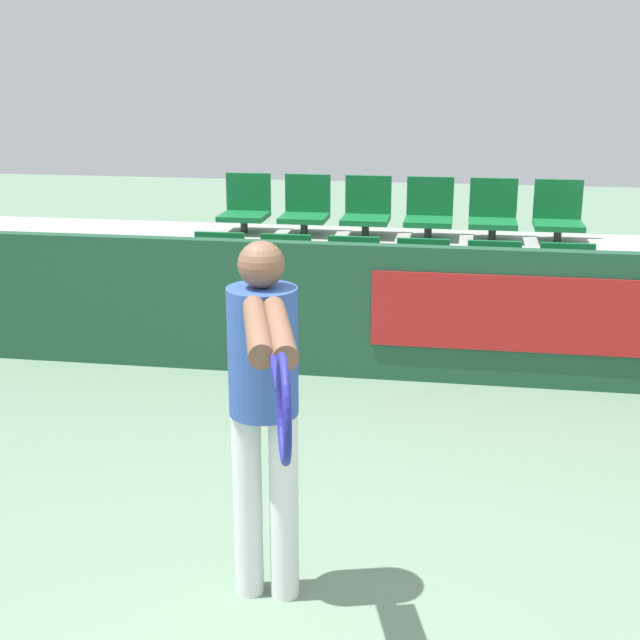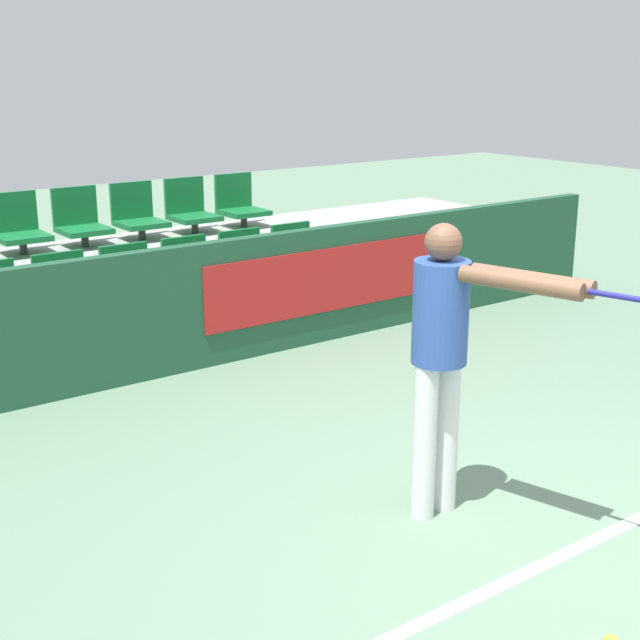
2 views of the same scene
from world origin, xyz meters
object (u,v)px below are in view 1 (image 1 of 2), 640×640
Objects in this scene: stadium_chair_8 at (367,211)px; stadium_chair_11 at (558,216)px; stadium_chair_0 at (217,271)px; tennis_player at (265,393)px; stadium_chair_4 at (493,282)px; stadium_chair_10 at (493,214)px; stadium_chair_7 at (305,209)px; stadium_chair_9 at (429,212)px; stadium_chair_2 at (351,276)px; stadium_chair_3 at (421,279)px; stadium_chair_6 at (246,207)px; stadium_chair_5 at (567,284)px; stadium_chair_1 at (283,273)px.

stadium_chair_8 and stadium_chair_11 have the same top height.
tennis_player is (1.29, -3.79, 0.41)m from stadium_chair_0.
stadium_chair_8 is 1.00× the size of stadium_chair_11.
stadium_chair_8 is 4.87m from tennis_player.
stadium_chair_8 is (-1.17, 1.08, 0.38)m from stadium_chair_4.
stadium_chair_10 is (2.34, 1.08, 0.38)m from stadium_chair_0.
stadium_chair_7 and stadium_chair_11 have the same top height.
stadium_chair_0 and stadium_chair_4 have the same top height.
tennis_player is (-0.47, -4.87, 0.03)m from stadium_chair_9.
stadium_chair_2 is 1.00× the size of stadium_chair_10.
stadium_chair_6 is (-1.76, 1.08, 0.38)m from stadium_chair_3.
stadium_chair_10 reaches higher than stadium_chair_2.
stadium_chair_0 and stadium_chair_5 have the same top height.
tennis_player is (0.12, -3.79, 0.41)m from stadium_chair_2.
stadium_chair_4 is at bearing -90.00° from stadium_chair_10.
stadium_chair_11 is (2.34, 1.08, 0.38)m from stadium_chair_1.
stadium_chair_7 is 1.00× the size of stadium_chair_11.
stadium_chair_2 is at bearing -148.50° from stadium_chair_11.
stadium_chair_11 is (1.17, 0.00, 0.00)m from stadium_chair_9.
tennis_player reaches higher than stadium_chair_9.
stadium_chair_1 is 1.14m from stadium_chair_7.
stadium_chair_0 is 0.59m from stadium_chair_1.
stadium_chair_3 is at bearing 180.00° from stadium_chair_5.
stadium_chair_7 is at bearing 148.50° from stadium_chair_4.
stadium_chair_6 reaches higher than stadium_chair_2.
stadium_chair_8 is 1.00× the size of stadium_chair_10.
stadium_chair_4 is (0.59, 0.00, 0.00)m from stadium_chair_3.
stadium_chair_0 is 1.00× the size of stadium_chair_3.
stadium_chair_10 is at bearing 0.00° from stadium_chair_8.
stadium_chair_1 is at bearing 180.00° from stadium_chair_4.
stadium_chair_6 is at bearing 90.00° from stadium_chair_0.
stadium_chair_11 reaches higher than stadium_chair_2.
stadium_chair_8 is at bearing 137.42° from stadium_chair_4.
stadium_chair_1 is at bearing 0.00° from stadium_chair_0.
stadium_chair_3 is 0.33× the size of tennis_player.
stadium_chair_0 is at bearing -155.32° from stadium_chair_10.
stadium_chair_5 is (1.76, 0.00, 0.00)m from stadium_chair_2.
stadium_chair_4 is at bearing 0.00° from stadium_chair_1.
stadium_chair_5 is 2.09m from stadium_chair_8.
stadium_chair_1 is 1.28m from stadium_chair_8.
stadium_chair_2 is at bearing -137.42° from stadium_chair_10.
stadium_chair_2 is 1.63m from stadium_chair_6.
stadium_chair_0 is at bearing -159.82° from stadium_chair_11.
stadium_chair_2 is 1.63m from stadium_chair_10.
stadium_chair_3 is 1.63m from stadium_chair_7.
stadium_chair_6 is at bearing 180.00° from stadium_chair_11.
tennis_player reaches higher than stadium_chair_1.
stadium_chair_3 is at bearing -90.00° from stadium_chair_9.
stadium_chair_1 is 0.33× the size of tennis_player.
stadium_chair_1 is 1.28m from stadium_chair_6.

